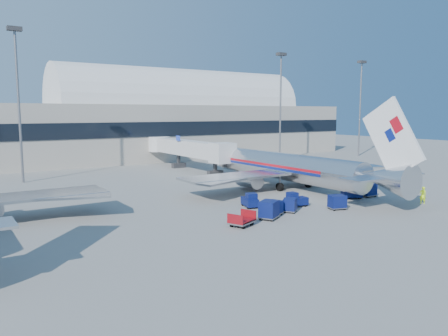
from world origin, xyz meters
TOP-DOWN VIEW (x-y plane):
  - ground at (0.00, 0.00)m, footprint 260.00×260.00m
  - terminal at (-13.60, 55.96)m, footprint 170.00×28.15m
  - airliner_main at (10.00, 4.51)m, footprint 32.00×37.26m
  - jetbridge_near at (7.60, 30.81)m, footprint 4.40×27.50m
  - mast_west at (-20.00, 30.00)m, footprint 2.00×1.20m
  - mast_east at (30.00, 30.00)m, footprint 2.00×1.20m
  - mast_far_east at (55.00, 30.00)m, footprint 2.00×1.20m
  - barrier_near at (18.00, 2.00)m, footprint 3.00×0.55m
  - barrier_mid at (21.30, 2.00)m, footprint 3.00×0.55m
  - barrier_far at (24.60, 2.00)m, footprint 3.00×0.55m
  - tug_lead at (2.52, -4.84)m, footprint 2.64×1.55m
  - tug_right at (11.29, -5.15)m, footprint 2.65×2.21m
  - tug_left at (-1.91, -2.35)m, footprint 1.91×2.76m
  - cart_train_a at (0.18, -6.58)m, footprint 2.09×2.01m
  - cart_train_b at (-2.14, -6.77)m, footprint 2.02×1.78m
  - cart_train_c at (-3.61, -7.73)m, footprint 2.57×2.39m
  - cart_solo_near at (5.28, -8.41)m, footprint 2.09×1.82m
  - cart_solo_far at (13.99, -5.54)m, footprint 1.91×1.48m
  - cart_open_red at (-7.39, -8.46)m, footprint 2.91×2.52m
  - ramp_worker at (15.77, -11.71)m, footprint 0.85×0.84m

SIDE VIEW (x-z plane):
  - ground at x=0.00m, z-range 0.00..0.00m
  - barrier_near at x=18.00m, z-range 0.00..0.90m
  - barrier_mid at x=21.30m, z-range 0.00..0.90m
  - barrier_far at x=24.60m, z-range 0.00..0.90m
  - cart_open_red at x=-7.39m, z-range 0.14..0.79m
  - tug_right at x=11.29m, z-range -0.07..1.48m
  - tug_lead at x=2.52m, z-range -0.07..1.56m
  - tug_left at x=-1.91m, z-range -0.07..1.57m
  - cart_train_a at x=0.18m, z-range 0.05..1.51m
  - cart_train_b at x=-2.14m, z-range 0.05..1.54m
  - cart_solo_near at x=5.28m, z-range 0.05..1.61m
  - cart_solo_far at x=13.99m, z-range 0.06..1.69m
  - cart_train_c at x=-3.61m, z-range 0.06..1.88m
  - ramp_worker at x=15.77m, z-range 0.00..1.98m
  - airliner_main at x=10.00m, z-range -3.11..8.96m
  - jetbridge_near at x=7.60m, z-range 0.80..7.05m
  - terminal at x=-13.60m, z-range -2.98..18.02m
  - mast_west at x=-20.00m, z-range 3.49..26.09m
  - mast_east at x=30.00m, z-range 3.49..26.09m
  - mast_far_east at x=55.00m, z-range 3.49..26.09m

